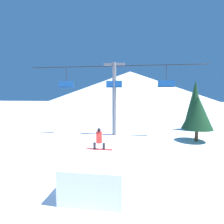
# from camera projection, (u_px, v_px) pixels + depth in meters

# --- Properties ---
(ground_plane) EXTENTS (220.00, 220.00, 0.00)m
(ground_plane) POSITION_uv_depth(u_px,v_px,m) (83.00, 175.00, 10.26)
(ground_plane) COLOR white
(mountain_ridge) EXTENTS (81.06, 81.06, 14.91)m
(mountain_ridge) POSITION_uv_depth(u_px,v_px,m) (130.00, 88.00, 78.01)
(mountain_ridge) COLOR silver
(mountain_ridge) RESTS_ON ground_plane
(snow_ramp) EXTENTS (2.77, 3.97, 1.57)m
(snow_ramp) POSITION_uv_depth(u_px,v_px,m) (99.00, 171.00, 9.05)
(snow_ramp) COLOR white
(snow_ramp) RESTS_ON ground_plane
(snowboarder) EXTENTS (1.56, 0.34, 1.25)m
(snowboarder) POSITION_uv_depth(u_px,v_px,m) (99.00, 139.00, 10.03)
(snowboarder) COLOR #B22D2D
(snowboarder) RESTS_ON snow_ramp
(chairlift) EXTENTS (20.20, 0.46, 8.35)m
(chairlift) POSITION_uv_depth(u_px,v_px,m) (114.00, 93.00, 20.02)
(chairlift) COLOR slate
(chairlift) RESTS_ON ground_plane
(pine_tree_near) EXTENTS (2.99, 2.99, 4.60)m
(pine_tree_near) POSITION_uv_depth(u_px,v_px,m) (198.00, 113.00, 17.51)
(pine_tree_near) COLOR #4C3823
(pine_tree_near) RESTS_ON ground_plane
(pine_tree_far) EXTENTS (2.24, 2.24, 6.62)m
(pine_tree_far) POSITION_uv_depth(u_px,v_px,m) (195.00, 101.00, 22.98)
(pine_tree_far) COLOR #4C3823
(pine_tree_far) RESTS_ON ground_plane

